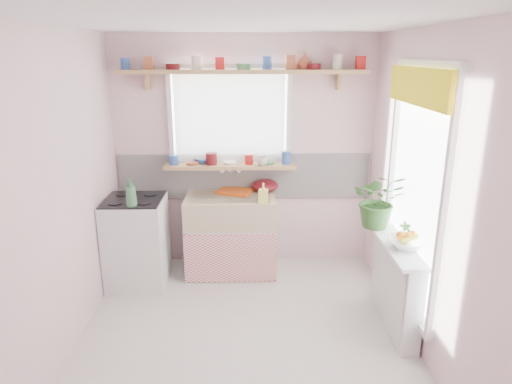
{
  "coord_description": "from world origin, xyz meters",
  "views": [
    {
      "loc": [
        0.02,
        -3.27,
        2.3
      ],
      "look_at": [
        0.1,
        0.55,
        1.13
      ],
      "focal_mm": 32.0,
      "sensor_mm": 36.0,
      "label": 1
    }
  ],
  "objects": [
    {
      "name": "cooker",
      "position": [
        -1.1,
        1.05,
        0.46
      ],
      "size": [
        0.58,
        0.58,
        0.93
      ],
      "color": "white",
      "rests_on": "ground"
    },
    {
      "name": "sill_bowl",
      "position": [
        -0.45,
        1.54,
        1.19
      ],
      "size": [
        0.23,
        0.23,
        0.06
      ],
      "primitive_type": "imported",
      "rotation": [
        0.0,
        0.0,
        -0.29
      ],
      "color": "#31579F",
      "rests_on": "windowsill"
    },
    {
      "name": "herb_pot",
      "position": [
        1.33,
        0.2,
        0.87
      ],
      "size": [
        0.12,
        0.09,
        0.2
      ],
      "primitive_type": "imported",
      "rotation": [
        0.0,
        0.0,
        0.19
      ],
      "color": "#305D25",
      "rests_on": "radiator_ledge"
    },
    {
      "name": "shelf_crockery",
      "position": [
        -0.0,
        1.47,
        2.2
      ],
      "size": [
        2.47,
        0.11,
        0.12
      ],
      "color": "#3359A5",
      "rests_on": "pine_shelf"
    },
    {
      "name": "pine_shelf",
      "position": [
        0.0,
        1.47,
        2.12
      ],
      "size": [
        2.52,
        0.24,
        0.04
      ],
      "primitive_type": "cube",
      "color": "tan",
      "rests_on": "room"
    },
    {
      "name": "windowsill",
      "position": [
        -0.15,
        1.48,
        1.14
      ],
      "size": [
        1.4,
        0.22,
        0.04
      ],
      "primitive_type": "cube",
      "color": "tan",
      "rests_on": "room"
    },
    {
      "name": "jade_plant",
      "position": [
        1.21,
        0.6,
        1.03
      ],
      "size": [
        0.52,
        0.47,
        0.52
      ],
      "primitive_type": "imported",
      "rotation": [
        0.0,
        0.0,
        -0.16
      ],
      "color": "#2F5B24",
      "rests_on": "radiator_ledge"
    },
    {
      "name": "colander",
      "position": [
        0.22,
        1.5,
        0.92
      ],
      "size": [
        0.33,
        0.33,
        0.13
      ],
      "primitive_type": "ellipsoid",
      "rotation": [
        0.0,
        0.0,
        -0.14
      ],
      "color": "maroon",
      "rests_on": "sink_unit"
    },
    {
      "name": "sill_cup",
      "position": [
        0.19,
        1.42,
        1.21
      ],
      "size": [
        0.15,
        0.15,
        0.09
      ],
      "primitive_type": "imported",
      "rotation": [
        0.0,
        0.0,
        0.4
      ],
      "color": "beige",
      "rests_on": "windowsill"
    },
    {
      "name": "room",
      "position": [
        0.66,
        0.86,
        1.37
      ],
      "size": [
        3.2,
        3.2,
        3.2
      ],
      "color": "silver",
      "rests_on": "ground"
    },
    {
      "name": "radiator_ledge",
      "position": [
        1.3,
        0.2,
        0.4
      ],
      "size": [
        0.22,
        0.95,
        0.78
      ],
      "color": "white",
      "rests_on": "ground"
    },
    {
      "name": "dish_tray",
      "position": [
        -0.1,
        1.44,
        0.87
      ],
      "size": [
        0.42,
        0.37,
        0.03
      ],
      "primitive_type": "cube",
      "rotation": [
        0.0,
        0.0,
        -0.36
      ],
      "color": "#D14F12",
      "rests_on": "sink_unit"
    },
    {
      "name": "shelf_vase",
      "position": [
        0.62,
        1.53,
        2.22
      ],
      "size": [
        0.2,
        0.2,
        0.16
      ],
      "primitive_type": "imported",
      "rotation": [
        0.0,
        0.0,
        0.39
      ],
      "color": "#AA4F34",
      "rests_on": "pine_shelf"
    },
    {
      "name": "fruit_bowl",
      "position": [
        1.33,
        0.13,
        0.81
      ],
      "size": [
        0.33,
        0.33,
        0.08
      ],
      "primitive_type": "imported",
      "rotation": [
        0.0,
        0.0,
        -0.08
      ],
      "color": "white",
      "rests_on": "radiator_ledge"
    },
    {
      "name": "cooker_bottle",
      "position": [
        -1.06,
        0.83,
        1.05
      ],
      "size": [
        0.12,
        0.12,
        0.27
      ],
      "primitive_type": "imported",
      "rotation": [
        0.0,
        0.0,
        -0.15
      ],
      "color": "#3E7C4C",
      "rests_on": "cooker"
    },
    {
      "name": "fruit",
      "position": [
        1.34,
        0.13,
        0.87
      ],
      "size": [
        0.2,
        0.14,
        0.1
      ],
      "color": "orange",
      "rests_on": "fruit_bowl"
    },
    {
      "name": "sill_crockery",
      "position": [
        -0.17,
        1.48,
        1.22
      ],
      "size": [
        1.35,
        0.11,
        0.12
      ],
      "color": "#3359A5",
      "rests_on": "windowsill"
    },
    {
      "name": "sink_unit",
      "position": [
        -0.15,
        1.29,
        0.43
      ],
      "size": [
        0.95,
        0.65,
        1.11
      ],
      "color": "white",
      "rests_on": "ground"
    },
    {
      "name": "soap_bottle_sink",
      "position": [
        0.19,
        1.1,
        0.95
      ],
      "size": [
        0.1,
        0.11,
        0.2
      ],
      "primitive_type": "imported",
      "rotation": [
        0.0,
        0.0,
        -0.15
      ],
      "color": "#FBF66F",
      "rests_on": "sink_unit"
    }
  ]
}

